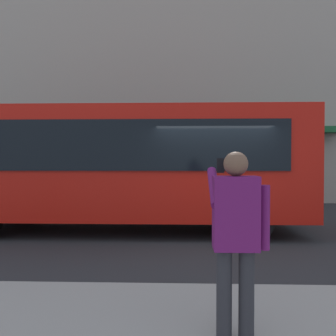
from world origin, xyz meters
name	(u,v)px	position (x,y,z in m)	size (l,w,h in m)	color
ground_plane	(212,236)	(0.00, 0.00, 0.00)	(60.00, 60.00, 0.00)	#2B2B2D
building_facade_far	(198,62)	(-0.02, -6.80, 5.99)	(28.00, 1.55, 12.00)	#A89E8E
red_bus	(120,164)	(2.23, -0.57, 1.68)	(9.05, 2.54, 3.08)	red
pedestrian_photographer	(236,230)	(0.24, 4.90, 1.14)	(0.53, 0.52, 1.70)	#2D2D33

